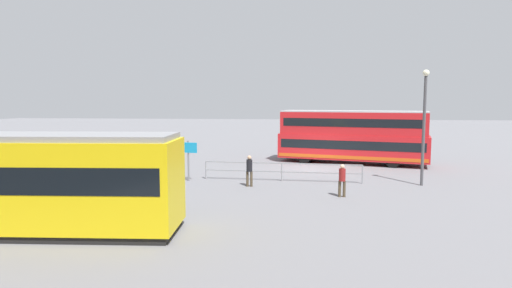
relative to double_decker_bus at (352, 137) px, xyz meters
name	(u,v)px	position (x,y,z in m)	size (l,w,h in m)	color
ground_plane	(312,169)	(3.00, 2.95, -2.01)	(160.00, 160.00, 0.00)	slate
double_decker_bus	(352,137)	(0.00, 0.00, 0.00)	(11.13, 5.10, 3.94)	red
tram_yellow	(0,182)	(14.26, 18.19, -0.19)	(12.76, 3.52, 3.50)	yellow
pedestrian_near_railing	(249,169)	(6.53, 9.34, -1.03)	(0.36, 0.34, 1.71)	#4C3F2D
pedestrian_crossing	(342,178)	(1.74, 11.31, -1.09)	(0.36, 0.34, 1.60)	#4C3F2D
pedestrian_railing	(282,168)	(4.85, 7.62, -1.26)	(9.19, 0.50, 1.08)	gray
info_sign	(188,153)	(10.28, 8.11, -0.37)	(1.12, 0.27, 2.36)	slate
street_lamp	(424,118)	(-2.90, 7.99, 1.72)	(0.36, 0.36, 6.33)	#4C4C51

